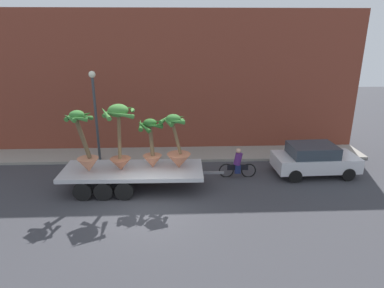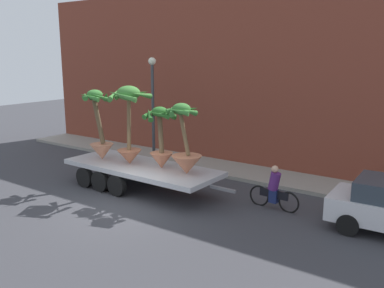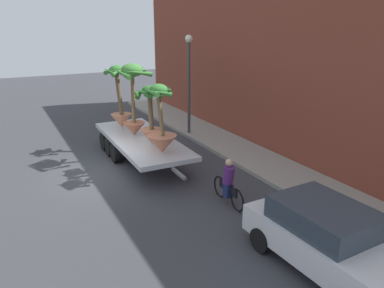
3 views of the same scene
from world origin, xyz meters
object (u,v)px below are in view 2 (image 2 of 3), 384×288
potted_palm_rear (129,121)px  potted_palm_extra (99,130)px  potted_palm_front (161,140)px  potted_palm_middle (185,148)px  street_lamp (153,95)px  flatbed_trailer (136,169)px  cyclist (274,190)px

potted_palm_rear → potted_palm_extra: bearing=-175.7°
potted_palm_rear → potted_palm_front: potted_palm_rear is taller
potted_palm_middle → street_lamp: street_lamp is taller
flatbed_trailer → potted_palm_middle: size_ratio=2.93×
potted_palm_rear → street_lamp: bearing=117.2°
potted_palm_front → cyclist: bearing=13.1°
potted_palm_rear → potted_palm_front: bearing=9.1°
potted_palm_front → street_lamp: size_ratio=0.48×
potted_palm_middle → street_lamp: bearing=142.1°
potted_palm_front → potted_palm_extra: size_ratio=0.83×
potted_palm_middle → street_lamp: (-4.31, 3.35, 1.33)m
cyclist → potted_palm_front: bearing=-166.9°
potted_palm_middle → potted_palm_extra: (-4.03, -0.28, 0.28)m
potted_palm_front → street_lamp: bearing=133.7°
potted_palm_extra → flatbed_trailer: bearing=7.5°
flatbed_trailer → cyclist: 5.37m
potted_palm_middle → potted_palm_front: bearing=177.4°
flatbed_trailer → potted_palm_middle: 2.56m
flatbed_trailer → potted_palm_extra: size_ratio=2.64×
potted_palm_middle → potted_palm_front: (-1.16, 0.05, 0.13)m
street_lamp → potted_palm_rear: bearing=-62.8°
flatbed_trailer → potted_palm_extra: bearing=-172.5°
potted_palm_front → cyclist: 4.45m
potted_palm_rear → cyclist: (5.47, 1.17, -1.98)m
potted_palm_middle → cyclist: (2.97, 1.01, -1.24)m
potted_palm_extra → cyclist: (7.00, 1.29, -1.52)m
potted_palm_rear → potted_palm_extra: potted_palm_rear is taller
potted_palm_extra → street_lamp: street_lamp is taller
flatbed_trailer → potted_palm_front: 1.71m
flatbed_trailer → potted_palm_extra: 2.25m
potted_palm_extra → cyclist: potted_palm_extra is taller
flatbed_trailer → potted_palm_front: bearing=5.2°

